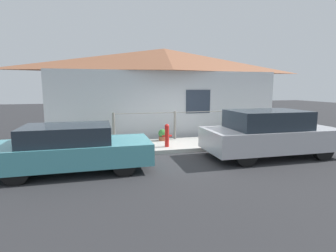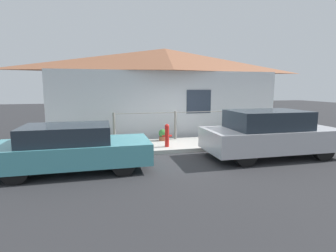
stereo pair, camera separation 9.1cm
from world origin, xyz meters
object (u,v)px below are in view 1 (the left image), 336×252
at_px(car_left, 73,148).
at_px(potted_plant_by_fence, 98,136).
at_px(potted_plant_near_hydrant, 163,135).
at_px(potted_plant_corner, 235,129).
at_px(fire_hydrant, 167,135).
at_px(car_right, 269,134).

height_order(car_left, potted_plant_by_fence, car_left).
relative_size(potted_plant_near_hydrant, potted_plant_corner, 0.72).
bearing_deg(fire_hydrant, car_right, -27.99).
bearing_deg(potted_plant_corner, car_right, -95.19).
bearing_deg(potted_plant_by_fence, fire_hydrant, -14.93).
bearing_deg(potted_plant_near_hydrant, fire_hydrant, -95.39).
height_order(car_left, car_right, car_right).
bearing_deg(potted_plant_corner, car_left, -156.73).
relative_size(car_right, potted_plant_by_fence, 6.13).
bearing_deg(car_right, fire_hydrant, 152.70).
relative_size(car_right, potted_plant_corner, 6.85).
relative_size(potted_plant_near_hydrant, potted_plant_by_fence, 0.65).
height_order(potted_plant_near_hydrant, potted_plant_corner, potted_plant_corner).
bearing_deg(potted_plant_near_hydrant, car_right, -42.97).
distance_m(car_left, car_right, 5.91).
xyz_separation_m(car_left, fire_hydrant, (2.95, 1.57, -0.07)).
xyz_separation_m(car_right, fire_hydrant, (-2.96, 1.57, -0.18)).
bearing_deg(car_left, fire_hydrant, 28.04).
bearing_deg(car_left, potted_plant_by_fence, 73.89).
bearing_deg(potted_plant_by_fence, potted_plant_corner, 4.70).
xyz_separation_m(car_left, car_right, (5.91, 0.00, 0.12)).
relative_size(car_right, potted_plant_near_hydrant, 9.49).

